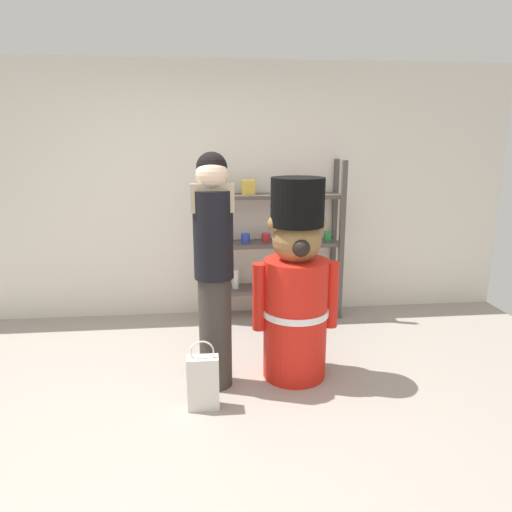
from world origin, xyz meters
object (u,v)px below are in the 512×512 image
person_shopper (214,264)px  shopping_bag (203,382)px  teddy_bear_guard (296,289)px  merchandise_shelf (277,240)px

person_shopper → shopping_bag: (-0.10, -0.32, -0.76)m
person_shopper → shopping_bag: person_shopper is taller
teddy_bear_guard → shopping_bag: teddy_bear_guard is taller
merchandise_shelf → shopping_bag: (-0.77, -1.73, -0.62)m
person_shopper → shopping_bag: 0.83m
merchandise_shelf → shopping_bag: size_ratio=3.23×
teddy_bear_guard → shopping_bag: bearing=-150.5°
merchandise_shelf → shopping_bag: merchandise_shelf is taller
merchandise_shelf → teddy_bear_guard: (-0.05, -1.33, -0.10)m
shopping_bag → person_shopper: bearing=73.3°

